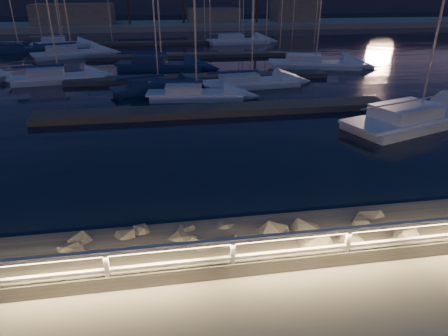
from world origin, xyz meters
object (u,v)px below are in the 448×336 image
(sailboat_d, at_px, (416,117))
(sailboat_f, at_px, (57,77))
(sailboat_h, at_px, (249,82))
(sailboat_i, at_px, (18,49))
(sailboat_b, at_px, (194,93))
(guard_rail, at_px, (308,241))
(sailboat_c, at_px, (156,86))
(sailboat_n, at_px, (70,53))
(sailboat_j, at_px, (159,64))
(sailboat_k, at_px, (237,40))
(sailboat_m, at_px, (60,44))
(sailboat_l, at_px, (313,63))

(sailboat_d, xyz_separation_m, sailboat_f, (-22.63, 15.09, -0.03))
(sailboat_h, relative_size, sailboat_i, 1.22)
(sailboat_b, distance_m, sailboat_d, 14.25)
(sailboat_f, bearing_deg, guard_rail, -74.44)
(sailboat_b, distance_m, sailboat_h, 5.60)
(guard_rail, bearing_deg, sailboat_i, 113.76)
(sailboat_c, height_order, sailboat_n, sailboat_n)
(sailboat_d, xyz_separation_m, sailboat_j, (-14.16, 19.50, 0.00))
(sailboat_k, xyz_separation_m, sailboat_n, (-20.89, -8.52, 0.01))
(sailboat_f, xyz_separation_m, sailboat_m, (-4.12, 22.24, 0.02))
(sailboat_j, distance_m, sailboat_l, 14.94)
(sailboat_f, bearing_deg, sailboat_i, 106.31)
(sailboat_c, height_order, sailboat_h, sailboat_h)
(sailboat_b, distance_m, sailboat_i, 32.07)
(sailboat_h, bearing_deg, sailboat_b, -151.71)
(sailboat_b, xyz_separation_m, sailboat_i, (-18.99, 25.84, 0.00))
(sailboat_f, relative_size, sailboat_i, 1.19)
(sailboat_d, bearing_deg, sailboat_m, 106.58)
(sailboat_b, relative_size, sailboat_j, 0.80)
(sailboat_k, bearing_deg, sailboat_d, -89.73)
(guard_rail, relative_size, sailboat_i, 4.00)
(sailboat_d, distance_m, sailboat_i, 45.68)
(guard_rail, xyz_separation_m, sailboat_l, (11.62, 30.00, -0.93))
(sailboat_b, height_order, sailboat_n, sailboat_n)
(sailboat_c, distance_m, sailboat_h, 7.24)
(sailboat_h, distance_m, sailboat_j, 10.99)
(sailboat_j, bearing_deg, sailboat_n, 150.85)
(sailboat_d, bearing_deg, sailboat_b, 127.99)
(sailboat_d, distance_m, sailboat_k, 37.29)
(guard_rail, bearing_deg, sailboat_j, 95.91)
(sailboat_d, height_order, sailboat_i, sailboat_d)
(guard_rail, height_order, sailboat_b, sailboat_b)
(sailboat_c, relative_size, sailboat_k, 0.78)
(sailboat_f, height_order, sailboat_l, sailboat_l)
(guard_rail, height_order, sailboat_h, sailboat_h)
(sailboat_c, distance_m, sailboat_n, 20.43)
(sailboat_f, bearing_deg, sailboat_k, 40.59)
(sailboat_f, distance_m, sailboat_h, 15.87)
(sailboat_l, bearing_deg, sailboat_m, 161.24)
(sailboat_j, xyz_separation_m, sailboat_l, (14.87, -1.41, -0.03))
(sailboat_k, bearing_deg, guard_rail, -103.55)
(sailboat_f, bearing_deg, sailboat_m, 92.61)
(sailboat_j, bearing_deg, sailboat_i, 153.75)
(sailboat_l, xyz_separation_m, sailboat_m, (-27.46, 19.24, 0.02))
(sailboat_k, relative_size, sailboat_l, 0.99)
(sailboat_b, distance_m, sailboat_f, 12.96)
(sailboat_f, relative_size, sailboat_m, 1.01)
(sailboat_l, bearing_deg, sailboat_d, -75.99)
(sailboat_k, bearing_deg, sailboat_b, -111.26)
(sailboat_h, height_order, sailboat_i, sailboat_h)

